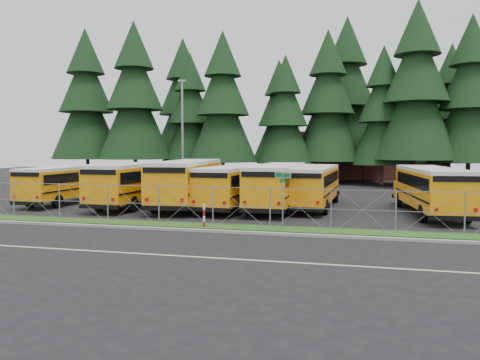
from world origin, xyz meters
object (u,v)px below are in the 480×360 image
at_px(bus_6, 314,187).
at_px(light_standard, 183,131).
at_px(bus_east, 430,191).
at_px(striped_bollard, 204,216).
at_px(bus_0, 70,185).
at_px(street_sign, 283,189).
at_px(bus_2, 140,184).
at_px(bus_4, 236,187).
at_px(bus_5, 278,187).
at_px(bus_3, 189,184).

distance_m(bus_6, light_standard, 16.60).
height_order(bus_6, bus_east, bus_east).
height_order(bus_east, striped_bollard, bus_east).
relative_size(bus_0, bus_6, 0.96).
height_order(street_sign, striped_bollard, street_sign).
bearing_deg(light_standard, bus_2, -84.39).
xyz_separation_m(bus_4, bus_east, (11.89, -0.19, 0.01)).
relative_size(bus_0, striped_bollard, 8.38).
bearing_deg(striped_bollard, bus_east, 32.65).
relative_size(bus_4, bus_east, 1.00).
relative_size(bus_6, light_standard, 1.04).
height_order(bus_4, bus_5, bus_5).
bearing_deg(bus_6, light_standard, 146.43).
bearing_deg(light_standard, street_sign, -57.23).
height_order(bus_2, bus_6, bus_2).
bearing_deg(bus_0, bus_east, 0.63).
xyz_separation_m(bus_3, bus_4, (3.33, -0.13, -0.15)).
distance_m(bus_4, light_standard, 14.21).
distance_m(bus_east, light_standard, 23.12).
xyz_separation_m(bus_6, striped_bollard, (-4.68, -9.04, -0.78)).
distance_m(bus_5, bus_6, 2.51).
distance_m(bus_5, street_sign, 8.14).
relative_size(bus_2, bus_5, 1.01).
bearing_deg(striped_bollard, street_sign, -1.21).
relative_size(bus_5, street_sign, 3.92).
bearing_deg(bus_2, bus_3, 6.89).
xyz_separation_m(striped_bollard, light_standard, (-8.16, 18.72, 4.90)).
bearing_deg(bus_3, bus_5, -4.18).
distance_m(bus_2, bus_5, 9.50).
bearing_deg(light_standard, bus_0, -112.06).
bearing_deg(light_standard, bus_5, -45.61).
bearing_deg(bus_east, striped_bollard, -152.81).
height_order(bus_3, street_sign, bus_3).
distance_m(bus_2, bus_4, 6.76).
xyz_separation_m(bus_5, street_sign, (1.50, -7.98, 0.59)).
bearing_deg(striped_bollard, light_standard, 113.54).
bearing_deg(bus_3, bus_4, -7.72).
distance_m(bus_4, bus_6, 5.16).
bearing_deg(light_standard, striped_bollard, -66.46).
xyz_separation_m(bus_2, bus_4, (6.76, 0.19, -0.07)).
distance_m(bus_6, bus_east, 7.11).
bearing_deg(street_sign, striped_bollard, 178.79).
bearing_deg(street_sign, bus_east, 44.49).
height_order(bus_2, bus_3, bus_3).
relative_size(bus_3, bus_6, 1.13).
relative_size(bus_3, striped_bollard, 9.87).
height_order(bus_2, light_standard, light_standard).
relative_size(bus_0, street_sign, 3.58).
xyz_separation_m(bus_6, bus_east, (6.92, -1.61, 0.03)).
xyz_separation_m(bus_2, bus_6, (11.73, 1.60, -0.09)).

